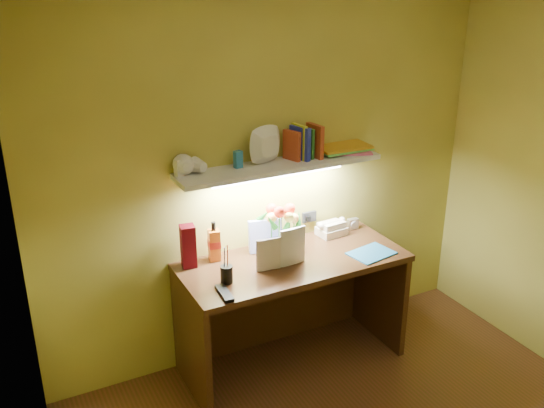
# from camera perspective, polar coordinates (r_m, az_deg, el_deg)

# --- Properties ---
(desk) EXTENTS (1.40, 0.60, 0.75)m
(desk) POSITION_cam_1_polar(r_m,az_deg,el_deg) (3.90, 1.94, -10.14)
(desk) COLOR #3B2010
(desk) RESTS_ON ground
(flower_bouquet) EXTENTS (0.24, 0.24, 0.34)m
(flower_bouquet) POSITION_cam_1_polar(r_m,az_deg,el_deg) (3.76, 0.81, -1.98)
(flower_bouquet) COLOR #060635
(flower_bouquet) RESTS_ON desk
(telephone) EXTENTS (0.19, 0.15, 0.11)m
(telephone) POSITION_cam_1_polar(r_m,az_deg,el_deg) (4.04, 5.63, -2.19)
(telephone) COLOR #F7EACE
(telephone) RESTS_ON desk
(desk_clock) EXTENTS (0.07, 0.04, 0.07)m
(desk_clock) POSITION_cam_1_polar(r_m,az_deg,el_deg) (4.15, 7.60, -1.86)
(desk_clock) COLOR silver
(desk_clock) RESTS_ON desk
(whisky_bottle) EXTENTS (0.08, 0.08, 0.25)m
(whisky_bottle) POSITION_cam_1_polar(r_m,az_deg,el_deg) (3.67, -5.48, -3.50)
(whisky_bottle) COLOR #C65A14
(whisky_bottle) RESTS_ON desk
(whisky_box) EXTENTS (0.10, 0.10, 0.26)m
(whisky_box) POSITION_cam_1_polar(r_m,az_deg,el_deg) (3.62, -7.89, -3.95)
(whisky_box) COLOR #52050F
(whisky_box) RESTS_ON desk
(pen_cup) EXTENTS (0.09, 0.09, 0.17)m
(pen_cup) POSITION_cam_1_polar(r_m,az_deg,el_deg) (3.44, -4.31, -6.08)
(pen_cup) COLOR black
(pen_cup) RESTS_ON desk
(art_card) EXTENTS (0.21, 0.08, 0.21)m
(art_card) POSITION_cam_1_polar(r_m,az_deg,el_deg) (3.78, -0.65, -3.01)
(art_card) COLOR white
(art_card) RESTS_ON desk
(tv_remote) EXTENTS (0.06, 0.19, 0.02)m
(tv_remote) POSITION_cam_1_polar(r_m,az_deg,el_deg) (3.35, -4.50, -8.36)
(tv_remote) COLOR black
(tv_remote) RESTS_ON desk
(blue_folder) EXTENTS (0.30, 0.24, 0.01)m
(blue_folder) POSITION_cam_1_polar(r_m,az_deg,el_deg) (3.83, 9.33, -4.60)
(blue_folder) COLOR teal
(blue_folder) RESTS_ON desk
(desk_book_a) EXTENTS (0.15, 0.04, 0.20)m
(desk_book_a) POSITION_cam_1_polar(r_m,az_deg,el_deg) (3.53, -1.50, -4.96)
(desk_book_a) COLOR silver
(desk_book_a) RESTS_ON desk
(desk_book_b) EXTENTS (0.17, 0.02, 0.24)m
(desk_book_b) POSITION_cam_1_polar(r_m,az_deg,el_deg) (3.57, 0.77, -4.32)
(desk_book_b) COLOR white
(desk_book_b) RESTS_ON desk
(wall_shelf) EXTENTS (1.32, 0.33, 0.25)m
(wall_shelf) POSITION_cam_1_polar(r_m,az_deg,el_deg) (3.66, 1.02, 4.27)
(wall_shelf) COLOR white
(wall_shelf) RESTS_ON ground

